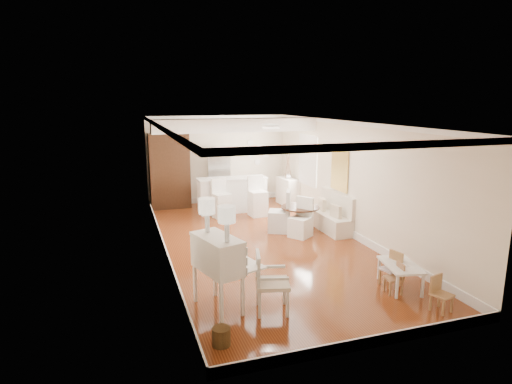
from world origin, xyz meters
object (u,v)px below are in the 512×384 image
kids_chair_b (390,269)px  secretary_bureau (218,273)px  slip_chair_far (279,211)px  kids_table (400,276)px  bar_stool_right (258,196)px  pantry_cabinet (169,171)px  kids_chair_c (442,294)px  slip_chair_near (301,218)px  sideboard (288,191)px  kids_chair_a (394,278)px  breakfast_counter (232,195)px  wicker_basket (221,336)px  gustavian_armchair (272,282)px  fridge (230,176)px  dining_table (300,219)px  bar_stool_left (222,199)px

kids_chair_b → secretary_bureau: bearing=-104.2°
slip_chair_far → kids_table: bearing=38.0°
slip_chair_far → bar_stool_right: (-0.05, 1.59, 0.04)m
kids_chair_b → pantry_cabinet: size_ratio=0.28×
kids_chair_c → secretary_bureau: bearing=145.1°
slip_chair_near → slip_chair_far: bearing=175.6°
sideboard → kids_chair_a: bearing=-101.3°
kids_chair_b → breakfast_counter: (-1.36, 5.95, 0.20)m
pantry_cabinet → bar_stool_right: bearing=-38.4°
slip_chair_near → wicker_basket: bearing=-71.8°
slip_chair_near → sideboard: size_ratio=1.08×
kids_table → breakfast_counter: breakfast_counter is taller
gustavian_armchair → fridge: (1.20, 7.24, 0.41)m
dining_table → slip_chair_near: (-0.15, -0.38, 0.15)m
pantry_cabinet → gustavian_armchair: bearing=-84.5°
secretary_bureau → slip_chair_near: secretary_bureau is taller
breakfast_counter → dining_table: bearing=-66.1°
slip_chair_near → bar_stool_right: 2.19m
bar_stool_right → pantry_cabinet: bearing=136.7°
fridge → sideboard: fridge is taller
breakfast_counter → sideboard: 1.92m
kids_chair_a → pantry_cabinet: size_ratio=0.24×
dining_table → fridge: bearing=104.4°
kids_chair_b → fridge: fridge is taller
pantry_cabinet → slip_chair_near: bearing=-56.1°
kids_chair_b → fridge: (-1.16, 7.00, 0.58)m
bar_stool_left → kids_chair_a: bearing=-86.0°
bar_stool_left → secretary_bureau: bearing=-116.8°
secretary_bureau → fridge: fridge is taller
kids_chair_c → bar_stool_right: 6.40m
kids_chair_a → bar_stool_left: 5.90m
kids_table → fridge: fridge is taller
kids_chair_c → dining_table: size_ratio=0.61×
bar_stool_right → sideboard: bar_stool_right is taller
kids_chair_b → dining_table: dining_table is taller
gustavian_armchair → sideboard: size_ratio=1.09×
kids_chair_a → fridge: (-1.02, 7.29, 0.62)m
gustavian_armchair → pantry_cabinet: bearing=20.7°
bar_stool_left → fridge: 1.81m
breakfast_counter → kids_chair_b: bearing=-77.2°
wicker_basket → kids_chair_a: kids_chair_a is taller
gustavian_armchair → dining_table: 4.25m
dining_table → slip_chair_far: slip_chair_far is taller
dining_table → breakfast_counter: 2.74m
wicker_basket → kids_table: (3.46, 0.79, 0.10)m
kids_chair_a → bar_stool_right: (-0.65, 5.52, 0.30)m
kids_chair_b → slip_chair_near: 3.11m
breakfast_counter → gustavian_armchair: bearing=-99.2°
secretary_bureau → wicker_basket: bearing=-118.0°
gustavian_armchair → slip_chair_near: (1.95, 3.31, -0.00)m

